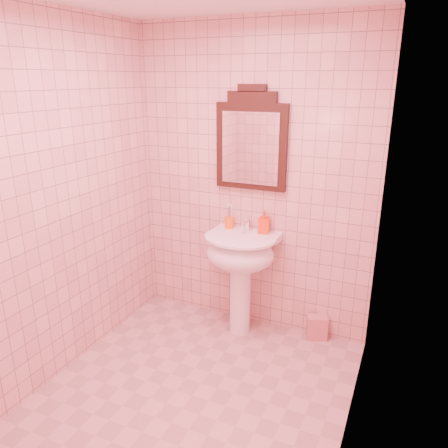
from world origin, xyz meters
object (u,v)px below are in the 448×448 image
at_px(mirror, 251,142).
at_px(toothbrush_cup, 229,222).
at_px(soap_dispenser, 264,222).
at_px(towel, 317,327).
at_px(pedestal_sink, 240,260).

xyz_separation_m(mirror, toothbrush_cup, (-0.16, -0.05, -0.67)).
height_order(mirror, soap_dispenser, mirror).
relative_size(toothbrush_cup, soap_dispenser, 0.97).
distance_m(mirror, towel, 1.61).
relative_size(mirror, towel, 4.05).
xyz_separation_m(toothbrush_cup, soap_dispenser, (0.30, 0.00, 0.04)).
bearing_deg(towel, pedestal_sink, -164.87).
bearing_deg(pedestal_sink, soap_dispenser, 47.41).
relative_size(pedestal_sink, mirror, 1.07).
height_order(toothbrush_cup, soap_dispenser, soap_dispenser).
xyz_separation_m(pedestal_sink, soap_dispenser, (0.14, 0.15, 0.30)).
distance_m(mirror, toothbrush_cup, 0.69).
xyz_separation_m(pedestal_sink, towel, (0.62, 0.17, -0.56)).
height_order(toothbrush_cup, towel, toothbrush_cup).
bearing_deg(toothbrush_cup, pedestal_sink, -43.35).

